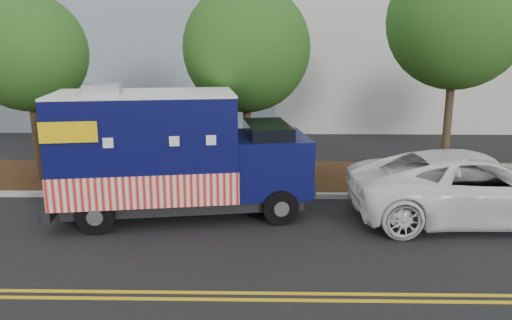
{
  "coord_description": "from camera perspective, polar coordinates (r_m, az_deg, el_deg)",
  "views": [
    {
      "loc": [
        1.51,
        -12.96,
        4.62
      ],
      "look_at": [
        1.24,
        0.6,
        1.36
      ],
      "focal_mm": 35.0,
      "sensor_mm": 36.0,
      "label": 1
    }
  ],
  "objects": [
    {
      "name": "ground",
      "position": [
        13.84,
        -5.22,
        -6.06
      ],
      "size": [
        120.0,
        120.0,
        0.0
      ],
      "primitive_type": "plane",
      "color": "black",
      "rests_on": "ground"
    },
    {
      "name": "tree_b",
      "position": [
        16.01,
        -1.08,
        12.61
      ],
      "size": [
        4.01,
        4.01,
        6.39
      ],
      "color": "#38281C",
      "rests_on": "ground"
    },
    {
      "name": "mulch_strip",
      "position": [
        17.14,
        -3.96,
        -1.91
      ],
      "size": [
        120.0,
        4.0,
        0.15
      ],
      "primitive_type": "cube",
      "color": "black",
      "rests_on": "ground"
    },
    {
      "name": "centerline_near",
      "position": [
        9.8,
        -8.15,
        -14.75
      ],
      "size": [
        120.0,
        0.1,
        0.01
      ],
      "primitive_type": "cube",
      "color": "gold",
      "rests_on": "ground"
    },
    {
      "name": "food_truck",
      "position": [
        13.42,
        -9.84,
        0.35
      ],
      "size": [
        7.05,
        3.52,
        3.56
      ],
      "rotation": [
        0.0,
        0.0,
        0.16
      ],
      "color": "black",
      "rests_on": "ground"
    },
    {
      "name": "white_car",
      "position": [
        14.22,
        23.76,
        -2.83
      ],
      "size": [
        6.57,
        3.17,
        1.8
      ],
      "primitive_type": "imported",
      "rotation": [
        0.0,
        0.0,
        1.6
      ],
      "color": "white",
      "rests_on": "ground"
    },
    {
      "name": "tree_a",
      "position": [
        17.36,
        -24.63,
        11.08
      ],
      "size": [
        3.67,
        3.67,
        6.09
      ],
      "color": "#38281C",
      "rests_on": "ground"
    },
    {
      "name": "curb",
      "position": [
        15.13,
        -4.65,
        -4.02
      ],
      "size": [
        120.0,
        0.18,
        0.15
      ],
      "primitive_type": "cube",
      "color": "#9E9E99",
      "rests_on": "ground"
    },
    {
      "name": "tree_c",
      "position": [
        17.08,
        21.96,
        14.55
      ],
      "size": [
        4.26,
        4.26,
        7.35
      ],
      "color": "#38281C",
      "rests_on": "ground"
    },
    {
      "name": "sign_post",
      "position": [
        15.59,
        -10.56,
        0.6
      ],
      "size": [
        0.06,
        0.06,
        2.4
      ],
      "primitive_type": "cube",
      "color": "#473828",
      "rests_on": "ground"
    },
    {
      "name": "centerline_far",
      "position": [
        9.58,
        -8.39,
        -15.45
      ],
      "size": [
        120.0,
        0.1,
        0.01
      ],
      "primitive_type": "cube",
      "color": "gold",
      "rests_on": "ground"
    }
  ]
}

